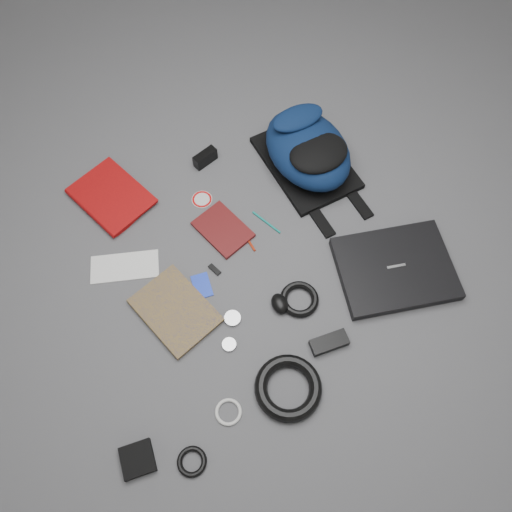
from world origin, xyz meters
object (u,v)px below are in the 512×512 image
textbook_red (88,214)px  comic_book (152,330)px  mouse (280,304)px  power_brick (329,343)px  backpack (308,149)px  pouch (138,459)px  dvd_case (223,229)px  laptop (395,269)px  compact_camera (205,158)px

textbook_red → comic_book: size_ratio=1.05×
mouse → power_brick: 0.21m
backpack → pouch: (-0.98, -0.70, -0.08)m
comic_book → power_brick: power_brick is taller
backpack → power_brick: size_ratio=3.59×
pouch → mouse: bearing=20.9°
backpack → power_brick: bearing=-114.8°
mouse → comic_book: bearing=170.6°
comic_book → power_brick: size_ratio=2.23×
dvd_case → pouch: (-0.56, -0.59, 0.00)m
dvd_case → mouse: 0.36m
backpack → dvd_case: size_ratio=2.23×
textbook_red → comic_book: (0.04, -0.52, -0.01)m
textbook_red → pouch: 0.88m
laptop → mouse: same height
laptop → comic_book: (-0.84, 0.19, -0.01)m
comic_book → pouch: bearing=-133.3°
backpack → power_brick: (-0.30, -0.67, -0.08)m
comic_book → power_brick: bearing=-47.1°
mouse → pouch: (-0.61, -0.23, -0.01)m
comic_book → dvd_case: size_ratio=1.38×
comic_book → dvd_case: 0.45m
compact_camera → power_brick: bearing=-101.6°
backpack → comic_book: size_ratio=1.61×
power_brick → backpack: bearing=73.6°
compact_camera → mouse: 0.67m
laptop → pouch: bearing=-154.6°
compact_camera → pouch: (-0.64, -0.90, -0.01)m
dvd_case → power_brick: size_ratio=1.61×
backpack → laptop: backpack is taller
compact_camera → comic_book: bearing=-144.1°
compact_camera → laptop: bearing=-77.0°
power_brick → pouch: power_brick is taller
laptop → power_brick: 0.36m
power_brick → mouse: bearing=120.1°
compact_camera → pouch: size_ratio=1.02×
laptop → mouse: (-0.42, 0.07, 0.00)m
dvd_case → textbook_red: bearing=130.2°
textbook_red → mouse: bearing=-73.2°
comic_book → dvd_case: comic_book is taller
comic_book → textbook_red: bearing=78.9°
pouch → comic_book: bearing=61.8°
backpack → mouse: backpack is taller
textbook_red → pouch: textbook_red is taller
power_brick → pouch: 0.68m
textbook_red → dvd_case: 0.50m
comic_book → laptop: bearing=-27.9°
pouch → backpack: bearing=35.6°
textbook_red → compact_camera: bearing=-15.5°
dvd_case → pouch: bearing=-149.3°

